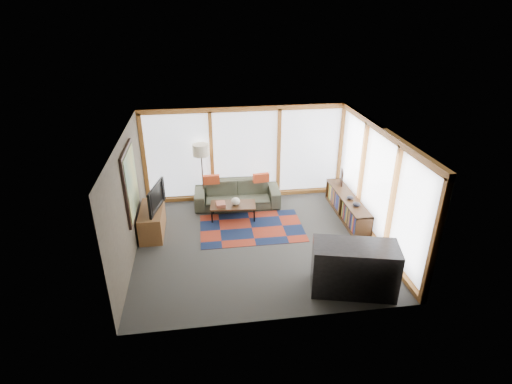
{
  "coord_description": "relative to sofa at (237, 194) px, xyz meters",
  "views": [
    {
      "loc": [
        -1.15,
        -7.74,
        5.01
      ],
      "look_at": [
        0.0,
        0.4,
        1.1
      ],
      "focal_mm": 28.0,
      "sensor_mm": 36.0,
      "label": 1
    }
  ],
  "objects": [
    {
      "name": "bowl_a",
      "position": [
        2.74,
        -1.57,
        0.29
      ],
      "size": [
        0.2,
        0.2,
        0.1
      ],
      "primitive_type": "ellipsoid",
      "rotation": [
        0.0,
        0.0,
        0.05
      ],
      "color": "black",
      "rests_on": "bookshelf"
    },
    {
      "name": "coffee_table",
      "position": [
        -0.17,
        -0.69,
        -0.14
      ],
      "size": [
        1.18,
        0.67,
        0.38
      ],
      "primitive_type": null,
      "rotation": [
        0.0,
        0.0,
        -0.09
      ],
      "color": "#321B11",
      "rests_on": "ground"
    },
    {
      "name": "vase",
      "position": [
        -0.11,
        -0.73,
        0.15
      ],
      "size": [
        0.28,
        0.28,
        0.2
      ],
      "primitive_type": "ellipsoid",
      "rotation": [
        0.0,
        0.0,
        0.22
      ],
      "color": "beige",
      "rests_on": "coffee_table"
    },
    {
      "name": "shelf_picture",
      "position": [
        2.79,
        -0.31,
        0.45
      ],
      "size": [
        0.12,
        0.31,
        0.41
      ],
      "primitive_type": "cube",
      "rotation": [
        0.0,
        0.0,
        -0.26
      ],
      "color": "black",
      "rests_on": "bookshelf"
    },
    {
      "name": "bowl_b",
      "position": [
        2.72,
        -1.2,
        0.28
      ],
      "size": [
        0.21,
        0.21,
        0.09
      ],
      "primitive_type": "ellipsoid",
      "rotation": [
        0.0,
        0.0,
        -0.26
      ],
      "color": "black",
      "rests_on": "bookshelf"
    },
    {
      "name": "sofa",
      "position": [
        0.0,
        0.0,
        0.0
      ],
      "size": [
        2.31,
        0.98,
        0.66
      ],
      "primitive_type": "imported",
      "rotation": [
        0.0,
        0.0,
        -0.04
      ],
      "color": "#313526",
      "rests_on": "ground"
    },
    {
      "name": "ground",
      "position": [
        0.3,
        -1.95,
        -0.33
      ],
      "size": [
        5.5,
        5.5,
        0.0
      ],
      "primitive_type": "plane",
      "color": "#2D2D2A",
      "rests_on": "ground"
    },
    {
      "name": "television",
      "position": [
        -2.08,
        -1.14,
        0.6
      ],
      "size": [
        0.38,
        1.06,
        0.61
      ],
      "primitive_type": "imported",
      "rotation": [
        0.0,
        0.0,
        1.34
      ],
      "color": "black",
      "rests_on": "tv_console"
    },
    {
      "name": "rug",
      "position": [
        0.22,
        -1.29,
        -0.33
      ],
      "size": [
        2.5,
        1.61,
        0.01
      ],
      "primitive_type": "cube",
      "rotation": [
        0.0,
        0.0,
        -0.0
      ],
      "color": "maroon",
      "rests_on": "ground"
    },
    {
      "name": "bookshelf",
      "position": [
        2.73,
        -1.04,
        -0.05
      ],
      "size": [
        0.42,
        2.29,
        0.57
      ],
      "primitive_type": null,
      "color": "#321B11",
      "rests_on": "ground"
    },
    {
      "name": "room_envelope",
      "position": [
        0.79,
        -1.39,
        1.21
      ],
      "size": [
        5.52,
        5.02,
        2.62
      ],
      "color": "#3C362C",
      "rests_on": "ground"
    },
    {
      "name": "pillow_left",
      "position": [
        -0.67,
        0.03,
        0.45
      ],
      "size": [
        0.44,
        0.14,
        0.24
      ],
      "primitive_type": "cube",
      "rotation": [
        0.0,
        0.0,
        0.03
      ],
      "color": "#B13C1C",
      "rests_on": "sofa"
    },
    {
      "name": "book_stack",
      "position": [
        -0.49,
        -0.74,
        0.09
      ],
      "size": [
        0.24,
        0.29,
        0.09
      ],
      "primitive_type": "cube",
      "rotation": [
        0.0,
        0.0,
        0.06
      ],
      "color": "brown",
      "rests_on": "coffee_table"
    },
    {
      "name": "pillow_right",
      "position": [
        0.65,
        -0.03,
        0.45
      ],
      "size": [
        0.44,
        0.18,
        0.24
      ],
      "primitive_type": "cube",
      "rotation": [
        0.0,
        0.0,
        0.12
      ],
      "color": "#B13C1C",
      "rests_on": "sofa"
    },
    {
      "name": "floor_lamp",
      "position": [
        -0.9,
        0.17,
        0.53
      ],
      "size": [
        0.43,
        0.43,
        1.73
      ],
      "primitive_type": null,
      "color": "#312119",
      "rests_on": "ground"
    },
    {
      "name": "bar_counter",
      "position": [
        1.83,
        -3.86,
        0.16
      ],
      "size": [
        1.69,
        1.09,
        0.99
      ],
      "primitive_type": "cube",
      "rotation": [
        0.0,
        0.0,
        -0.24
      ],
      "color": "black",
      "rests_on": "ground"
    },
    {
      "name": "tv_console",
      "position": [
        -2.14,
        -1.16,
        -0.02
      ],
      "size": [
        0.52,
        1.26,
        0.63
      ],
      "primitive_type": "cube",
      "color": "brown",
      "rests_on": "ground"
    }
  ]
}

